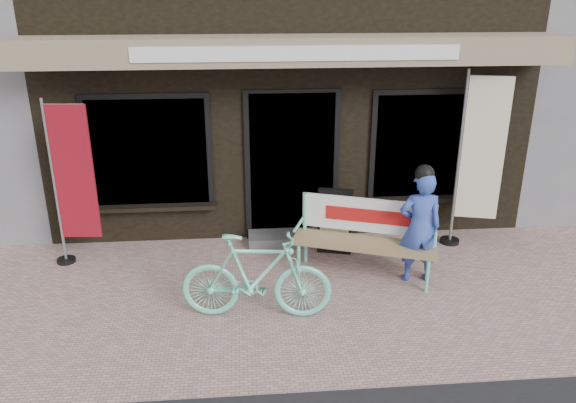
{
  "coord_description": "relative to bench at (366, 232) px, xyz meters",
  "views": [
    {
      "loc": [
        -0.72,
        -5.67,
        3.5
      ],
      "look_at": [
        -0.17,
        0.7,
        1.05
      ],
      "focal_mm": 35.0,
      "sensor_mm": 36.0,
      "label": 1
    }
  ],
  "objects": [
    {
      "name": "bench",
      "position": [
        0.0,
        0.0,
        0.0
      ],
      "size": [
        1.87,
        1.06,
        0.99
      ],
      "rotation": [
        0.0,
        0.0,
        -0.35
      ],
      "color": "#72E0BC",
      "rests_on": "ground"
    },
    {
      "name": "person",
      "position": [
        0.62,
        -0.24,
        0.17
      ],
      "size": [
        0.55,
        0.38,
        1.53
      ],
      "rotation": [
        0.0,
        0.0,
        -0.07
      ],
      "color": "#334CB2",
      "rests_on": "ground"
    },
    {
      "name": "nobori_cream",
      "position": [
        1.69,
        0.73,
        0.71
      ],
      "size": [
        0.74,
        0.34,
        2.5
      ],
      "rotation": [
        0.0,
        0.0,
        -0.26
      ],
      "color": "gray",
      "rests_on": "ground"
    },
    {
      "name": "storefront",
      "position": [
        -0.84,
        4.2,
        2.41
      ],
      "size": [
        7.0,
        6.77,
        6.0
      ],
      "color": "black",
      "rests_on": "ground"
    },
    {
      "name": "menu_stand",
      "position": [
        -0.3,
        0.62,
        -0.09
      ],
      "size": [
        0.48,
        0.22,
        0.95
      ],
      "rotation": [
        0.0,
        0.0,
        -0.27
      ],
      "color": "black",
      "rests_on": "ground"
    },
    {
      "name": "nobori_red",
      "position": [
        -3.75,
        0.62,
        0.58
      ],
      "size": [
        0.66,
        0.26,
        2.24
      ],
      "rotation": [
        0.0,
        0.0,
        -0.08
      ],
      "color": "gray",
      "rests_on": "ground"
    },
    {
      "name": "ground",
      "position": [
        -0.84,
        -0.76,
        -0.58
      ],
      "size": [
        70.0,
        70.0,
        0.0
      ],
      "primitive_type": "plane",
      "color": "tan",
      "rests_on": "ground"
    },
    {
      "name": "bicycle",
      "position": [
        -1.43,
        -0.93,
        -0.07
      ],
      "size": [
        1.73,
        0.67,
        1.01
      ],
      "primitive_type": "imported",
      "rotation": [
        0.0,
        0.0,
        1.46
      ],
      "color": "#72E0BC",
      "rests_on": "ground"
    }
  ]
}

